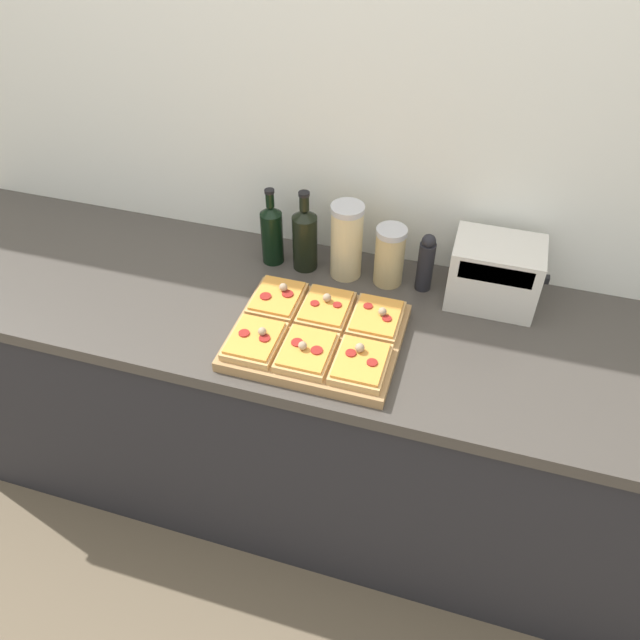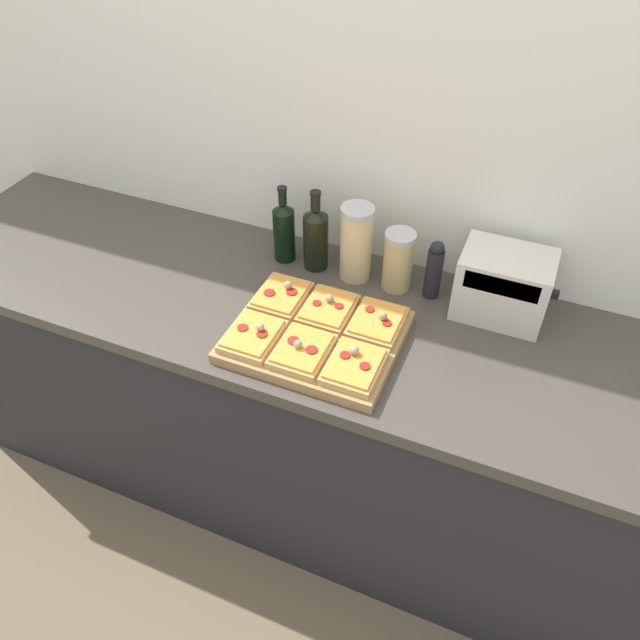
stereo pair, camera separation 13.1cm
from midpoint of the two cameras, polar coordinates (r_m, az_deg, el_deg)
ground_plane at (r=2.33m, az=-1.94°, el=-21.18°), size 12.00×12.00×0.00m
wall_back at (r=1.88m, az=5.96°, el=15.51°), size 6.00×0.06×2.50m
kitchen_counter at (r=2.11m, az=1.38°, el=-8.42°), size 2.63×0.67×0.90m
cutting_board at (r=1.69m, az=1.84°, el=-1.60°), size 0.45×0.37×0.03m
pizza_slice_back_left at (r=1.77m, az=-1.41°, el=2.18°), size 0.13×0.17×0.05m
pizza_slice_back_center at (r=1.73m, az=2.93°, el=0.99°), size 0.13×0.17×0.05m
pizza_slice_back_right at (r=1.70m, az=7.48°, el=-0.26°), size 0.13×0.17×0.05m
pizza_slice_front_left at (r=1.65m, az=-3.91°, el=-1.49°), size 0.13×0.17×0.05m
pizza_slice_front_center at (r=1.61m, az=0.69°, el=-2.86°), size 0.13×0.17×0.05m
pizza_slice_front_right at (r=1.58m, az=5.55°, el=-4.25°), size 0.13×0.17×0.05m
olive_oil_bottle at (r=1.93m, az=-1.35°, el=8.15°), size 0.07×0.07×0.25m
wine_bottle at (r=1.89m, az=1.61°, el=7.55°), size 0.08×0.08×0.26m
grain_jar_tall at (r=1.85m, az=5.38°, el=6.97°), size 0.10×0.10×0.24m
grain_jar_short at (r=1.84m, az=9.21°, el=5.34°), size 0.09×0.09×0.19m
pepper_mill at (r=1.83m, az=12.43°, el=4.45°), size 0.05×0.05×0.19m
toaster_oven at (r=1.82m, az=18.42°, el=3.00°), size 0.27×0.18×0.20m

